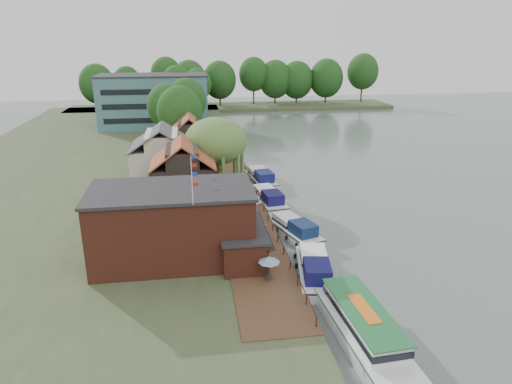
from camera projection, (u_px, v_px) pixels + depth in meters
name	position (u px, v px, depth m)	size (l,w,h in m)	color
ground	(328.00, 252.00, 48.38)	(260.00, 260.00, 0.00)	#515D59
land_bank	(95.00, 169.00, 76.79)	(50.00, 140.00, 1.00)	#384728
quay_deck	(242.00, 213.00, 56.28)	(6.00, 50.00, 0.10)	#47301E
quay_rail	(263.00, 207.00, 56.98)	(0.20, 49.00, 1.00)	black
pub	(194.00, 223.00, 43.99)	(20.00, 11.00, 7.30)	maroon
hotel_block	(154.00, 101.00, 108.49)	(25.40, 12.40, 12.30)	#38666B
cottage_a	(183.00, 174.00, 57.69)	(8.60, 7.60, 8.50)	black
cottage_b	(163.00, 155.00, 66.63)	(9.60, 8.60, 8.50)	beige
cottage_c	(190.00, 141.00, 75.60)	(7.60, 7.60, 8.50)	black
willow	(216.00, 155.00, 62.68)	(8.60, 8.60, 10.43)	#476B2D
umbrella_0	(269.00, 268.00, 40.26)	(1.97, 1.97, 2.38)	navy
umbrella_1	(263.00, 253.00, 43.22)	(2.16, 2.16, 2.38)	navy
umbrella_2	(256.00, 241.00, 45.62)	(2.39, 2.39, 2.38)	#1C249D
umbrella_3	(257.00, 231.00, 48.04)	(1.95, 1.95, 2.38)	navy
umbrella_4	(246.00, 218.00, 51.51)	(2.21, 2.21, 2.38)	#1B3E94
umbrella_5	(253.00, 207.00, 54.82)	(2.07, 2.07, 2.38)	navy
cruiser_0	(315.00, 266.00, 42.72)	(3.39, 10.48, 2.56)	white
cruiser_1	(294.00, 227.00, 51.75)	(3.19, 9.87, 2.39)	silver
cruiser_2	(268.00, 197.00, 61.34)	(3.31, 10.24, 2.50)	white
cruiser_3	(261.00, 176.00, 70.29)	(3.35, 10.36, 2.53)	silver
tour_boat	(366.00, 330.00, 33.30)	(3.71, 13.13, 2.86)	silver
swan	(310.00, 302.00, 38.86)	(0.44, 0.44, 0.44)	white
bank_tree_0	(180.00, 121.00, 82.08)	(8.12, 8.12, 12.54)	#143811
bank_tree_1	(167.00, 115.00, 88.65)	(7.53, 7.53, 12.29)	#143811
bank_tree_2	(187.00, 108.00, 97.26)	(8.31, 8.31, 12.50)	#143811
bank_tree_3	(177.00, 93.00, 116.42)	(7.46, 7.46, 13.92)	#143811
bank_tree_4	(180.00, 94.00, 123.03)	(8.04, 8.04, 11.62)	#143811
bank_tree_5	(198.00, 89.00, 131.61)	(8.14, 8.14, 12.20)	#143811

